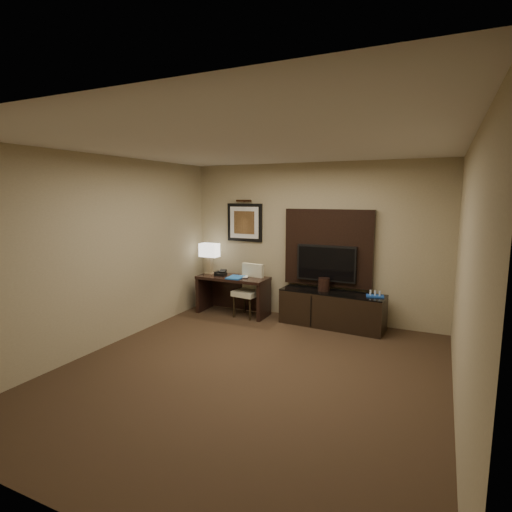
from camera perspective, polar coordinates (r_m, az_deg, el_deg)
The scene contains 19 objects.
floor at distance 5.08m, azimuth -0.98°, elevation -16.40°, with size 4.50×5.00×0.01m, color #332317.
ceiling at distance 4.64m, azimuth -1.06°, elevation 15.50°, with size 4.50×5.00×0.01m, color silver.
wall_back at distance 6.98m, azimuth 8.06°, elevation 2.01°, with size 4.50×0.01×2.70m, color tan.
wall_front at distance 2.72m, azimuth -25.18°, elevation -9.21°, with size 4.50×0.01×2.70m, color tan.
wall_left at distance 6.00m, azimuth -20.69°, elevation 0.46°, with size 0.01×5.00×2.70m, color tan.
wall_right at distance 4.22m, azimuth 27.67°, elevation -3.25°, with size 0.01×5.00×2.70m, color tan.
desk at distance 7.32m, azimuth -3.27°, elevation -5.61°, with size 1.29×0.55×0.69m, color black.
credenza at distance 6.74m, azimuth 10.75°, elevation -7.48°, with size 1.70×0.47×0.59m, color black.
tv_wall_panel at distance 6.85m, azimuth 10.29°, elevation 1.16°, with size 1.50×0.12×1.30m, color black.
tv at distance 6.79m, azimuth 10.02°, elevation -1.03°, with size 1.00×0.08×0.60m, color black.
artwork at distance 7.42m, azimuth -1.62°, elevation 4.81°, with size 0.70×0.04×0.70m, color black.
picture_light at distance 7.37m, azimuth -1.76°, elevation 7.89°, with size 0.04×0.04×0.30m, color #3B2213.
desk_chair at distance 7.12m, azimuth -1.28°, elevation -5.22°, with size 0.42×0.49×0.88m, color beige, non-canonical shape.
table_lamp at distance 7.52m, azimuth -6.66°, elevation -0.42°, with size 0.34×0.19×0.55m, color #9C8761, non-canonical shape.
desk_phone at distance 7.34m, azimuth -5.07°, elevation -2.44°, with size 0.19×0.17×0.09m, color black, non-canonical shape.
blue_folder at distance 7.12m, azimuth -2.93°, elevation -3.07°, with size 0.26×0.35×0.02m, color blue.
book at distance 7.15m, azimuth -2.50°, elevation -2.16°, with size 0.17×0.02×0.23m, color #B7AD90.
ice_bucket at distance 6.69m, azimuth 9.67°, elevation -4.02°, with size 0.19×0.19×0.21m, color black.
minibar_tray at distance 6.50m, azimuth 16.65°, elevation -5.17°, with size 0.26×0.16×0.10m, color #1A4BAF, non-canonical shape.
Camera 1 is at (2.03, -4.13, 2.15)m, focal length 28.00 mm.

